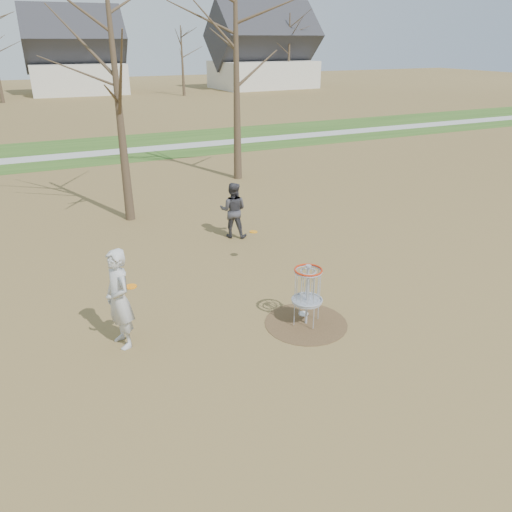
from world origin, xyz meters
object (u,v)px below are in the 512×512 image
at_px(disc_grounded, 303,314).
at_px(disc_golf_basket, 308,286).
at_px(player_standing, 119,299).
at_px(player_throwing, 233,210).

relative_size(disc_grounded, disc_golf_basket, 0.16).
xyz_separation_m(disc_grounded, disc_golf_basket, (-0.14, -0.35, 0.89)).
bearing_deg(disc_grounded, disc_golf_basket, -111.67).
bearing_deg(disc_golf_basket, player_standing, 167.00).
relative_size(player_throwing, disc_grounded, 7.85).
bearing_deg(player_standing, disc_golf_basket, 62.40).
bearing_deg(player_throwing, player_standing, 79.09).
xyz_separation_m(player_standing, disc_grounded, (3.88, -0.51, -1.01)).
height_order(player_standing, disc_golf_basket, player_standing).
height_order(player_throwing, disc_grounded, player_throwing).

